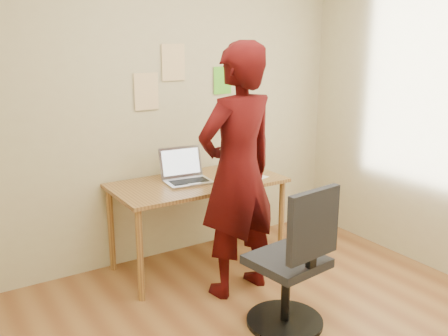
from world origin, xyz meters
TOP-DOWN VIEW (x-y plane):
  - room at (0.00, 0.00)m, footprint 3.58×3.58m
  - desk at (0.12, 1.38)m, footprint 1.40×0.70m
  - laptop at (0.04, 1.43)m, footprint 0.40×0.36m
  - paper_sheet at (0.57, 1.28)m, footprint 0.26×0.32m
  - phone at (0.25, 1.17)m, footprint 0.11×0.13m
  - wall_note_left at (-0.14, 1.74)m, footprint 0.21×0.00m
  - wall_note_mid at (0.11, 1.74)m, footprint 0.21×0.00m
  - wall_note_right at (0.59, 1.74)m, footprint 0.18×0.00m
  - office_chair at (0.18, 0.21)m, footprint 0.52×0.52m
  - person at (0.16, 0.84)m, footprint 0.73×0.52m

SIDE VIEW (x-z plane):
  - office_chair at x=0.18m, z-range -0.07..0.93m
  - desk at x=0.12m, z-range 0.28..1.02m
  - paper_sheet at x=0.57m, z-range 0.74..0.74m
  - phone at x=0.25m, z-range 0.74..0.75m
  - laptop at x=0.04m, z-range 0.66..0.93m
  - person at x=0.16m, z-range 0.00..1.87m
  - room at x=0.00m, z-range -0.04..2.74m
  - wall_note_left at x=-0.14m, z-range 1.30..1.60m
  - wall_note_right at x=0.59m, z-range 1.39..1.63m
  - wall_note_mid at x=0.11m, z-range 1.53..1.83m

